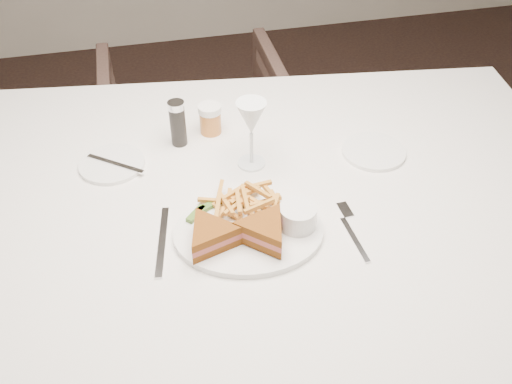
{
  "coord_description": "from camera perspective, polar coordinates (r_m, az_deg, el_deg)",
  "views": [
    {
      "loc": [
        -0.15,
        -0.87,
        1.61
      ],
      "look_at": [
        0.06,
        0.05,
        0.8
      ],
      "focal_mm": 40.0,
      "sensor_mm": 36.0,
      "label": 1
    }
  ],
  "objects": [
    {
      "name": "chair_far",
      "position": [
        2.22,
        -5.87,
        5.73
      ],
      "size": [
        0.68,
        0.64,
        0.69
      ],
      "primitive_type": "imported",
      "rotation": [
        0.0,
        0.0,
        3.13
      ],
      "color": "#45312A",
      "rests_on": "ground"
    },
    {
      "name": "table",
      "position": [
        1.59,
        -0.42,
        -10.55
      ],
      "size": [
        1.74,
        1.28,
        0.75
      ],
      "primitive_type": "cube",
      "rotation": [
        0.0,
        0.0,
        -0.14
      ],
      "color": "silver",
      "rests_on": "ground"
    },
    {
      "name": "table_setting",
      "position": [
        1.26,
        -1.28,
        -0.21
      ],
      "size": [
        0.8,
        0.66,
        0.18
      ],
      "color": "white",
      "rests_on": "table"
    }
  ]
}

